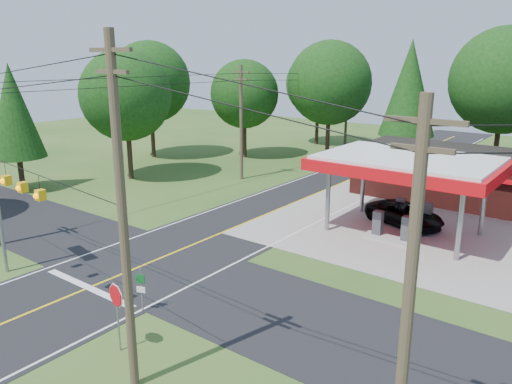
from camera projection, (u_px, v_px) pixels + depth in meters
The scene contains 15 objects.
ground at pixel (147, 264), 26.61m from camera, with size 120.00×120.00×0.00m, color #2C521C.
main_highway at pixel (147, 264), 26.61m from camera, with size 8.00×120.00×0.02m, color black.
cross_road at pixel (147, 264), 26.61m from camera, with size 70.00×7.00×0.02m, color black.
lane_center_yellow at pixel (147, 264), 26.60m from camera, with size 0.15×110.00×0.00m, color yellow.
gas_canopy at pixel (408, 166), 30.21m from camera, with size 10.60×7.40×4.88m.
convenience_store at pixel (467, 176), 37.91m from camera, with size 16.40×7.55×3.80m.
utility_pole_near_right at pixel (123, 217), 15.28m from camera, with size 1.80×0.30×11.50m.
utility_pole_far_left at pixel (241, 121), 43.73m from camera, with size 1.80×0.30×10.00m.
utility_pole_right_b at pixel (409, 300), 11.67m from camera, with size 1.80×0.30×10.00m.
utility_pole_north at pixel (346, 111), 56.03m from camera, with size 0.30×0.30×9.50m.
overhead_beacons at pixel (12, 167), 20.95m from camera, with size 17.04×2.04×1.03m.
treeline_backdrop at pixel (365, 95), 42.59m from camera, with size 70.27×51.59×13.30m.
suv_car at pixel (404, 214), 32.59m from camera, with size 5.27×5.27×1.47m, color black.
octagonal_stop_sign at pixel (116, 301), 18.26m from camera, with size 0.94×0.19×2.75m.
route_sign_post at pixel (141, 286), 21.38m from camera, with size 0.40×0.16×2.00m.
Camera 1 is at (19.56, -16.10, 10.73)m, focal length 35.00 mm.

